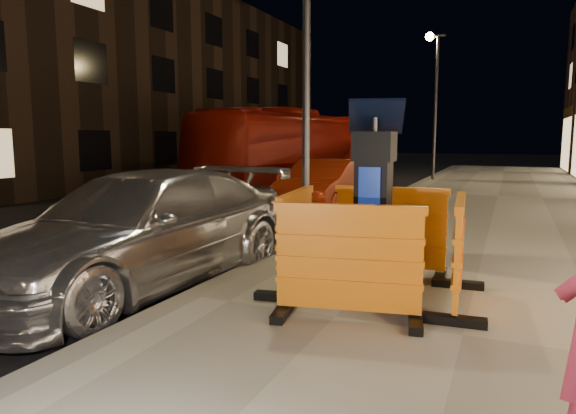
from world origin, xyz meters
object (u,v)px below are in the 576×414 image
at_px(barrier_bldgside, 458,252).
at_px(car_red, 324,211).
at_px(car_silver, 143,284).
at_px(barrier_front, 348,263).
at_px(barrier_back, 390,231).
at_px(barrier_kerbside, 296,238).
at_px(parking_kiosk, 373,205).
at_px(bus_doubledecker, 290,186).

relative_size(barrier_bldgside, car_red, 0.36).
relative_size(barrier_bldgside, car_silver, 0.29).
xyz_separation_m(barrier_front, barrier_back, (0.00, 1.90, 0.00)).
xyz_separation_m(barrier_kerbside, car_silver, (-2.10, -0.33, -0.73)).
bearing_deg(barrier_kerbside, barrier_bldgside, -98.00).
xyz_separation_m(parking_kiosk, bus_doubledecker, (-6.76, 13.36, -1.20)).
bearing_deg(barrier_back, bus_doubledecker, 115.57).
bearing_deg(bus_doubledecker, barrier_kerbside, -61.73).
bearing_deg(car_red, barrier_bldgside, -60.42).
bearing_deg(bus_doubledecker, barrier_back, -56.65).
height_order(barrier_bldgside, bus_doubledecker, bus_doubledecker).
relative_size(parking_kiosk, car_silver, 0.40).
bearing_deg(car_silver, barrier_kerbside, 13.46).
xyz_separation_m(barrier_bldgside, car_silver, (-4.00, -0.33, -0.73)).
distance_m(barrier_kerbside, car_red, 7.47).
bearing_deg(barrier_front, parking_kiosk, 79.00).
xyz_separation_m(barrier_front, bus_doubledecker, (-6.76, 14.31, -0.73)).
distance_m(car_silver, car_red, 7.44).
height_order(parking_kiosk, barrier_bldgside, parking_kiosk).
bearing_deg(barrier_front, car_red, 99.98).
distance_m(barrier_back, barrier_bldgside, 1.34).
xyz_separation_m(barrier_bldgside, bus_doubledecker, (-7.71, 13.36, -0.73)).
height_order(parking_kiosk, barrier_back, parking_kiosk).
bearing_deg(car_silver, barrier_front, -6.91).
bearing_deg(bus_doubledecker, car_silver, -70.07).
height_order(barrier_front, barrier_kerbside, same).
bearing_deg(barrier_kerbside, parking_kiosk, -98.00).
relative_size(barrier_kerbside, barrier_bldgside, 1.00).
distance_m(barrier_back, car_red, 6.94).
bearing_deg(barrier_kerbside, barrier_front, -143.00).
bearing_deg(parking_kiosk, barrier_kerbside, 174.00).
distance_m(barrier_bldgside, bus_doubledecker, 15.44).
height_order(barrier_back, car_red, barrier_back).
xyz_separation_m(parking_kiosk, barrier_kerbside, (-0.95, 0.00, -0.46)).
bearing_deg(parking_kiosk, barrier_bldgside, -6.00).
relative_size(car_red, bus_doubledecker, 0.39).
bearing_deg(bus_doubledecker, barrier_bldgside, -55.24).
relative_size(barrier_front, barrier_kerbside, 1.00).
bearing_deg(barrier_bldgside, car_red, 25.60).
relative_size(car_silver, bus_doubledecker, 0.48).
bearing_deg(barrier_kerbside, barrier_back, -53.00).
bearing_deg(barrier_front, car_silver, 157.43).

